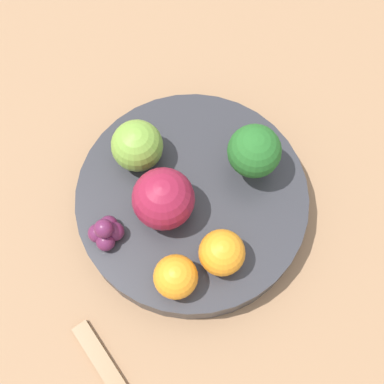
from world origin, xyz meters
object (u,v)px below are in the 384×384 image
(orange_front, at_px, (176,277))
(grape_cluster, at_px, (106,232))
(broccoli, at_px, (254,152))
(apple_red, at_px, (163,199))
(apple_green, at_px, (137,146))
(bowl, at_px, (192,202))
(orange_back, at_px, (222,253))
(spoon, at_px, (100,358))

(orange_front, height_order, grape_cluster, orange_front)
(broccoli, height_order, apple_red, broccoli)
(broccoli, distance_m, apple_green, 0.11)
(bowl, height_order, broccoli, broccoli)
(apple_red, relative_size, grape_cluster, 1.71)
(broccoli, height_order, orange_back, broccoli)
(apple_green, distance_m, spoon, 0.21)
(broccoli, height_order, orange_front, broccoli)
(apple_red, relative_size, orange_front, 1.45)
(apple_red, bearing_deg, grape_cluster, -151.26)
(broccoli, height_order, spoon, broccoli)
(orange_front, relative_size, grape_cluster, 1.17)
(apple_red, distance_m, orange_front, 0.07)
(bowl, height_order, orange_back, orange_back)
(apple_green, relative_size, grape_cluster, 1.47)
(spoon, bearing_deg, bowl, 62.62)
(bowl, distance_m, orange_front, 0.10)
(bowl, relative_size, spoon, 3.37)
(orange_front, xyz_separation_m, spoon, (-0.07, -0.07, -0.05))
(apple_green, bearing_deg, grape_cluster, -105.75)
(grape_cluster, bearing_deg, bowl, 29.43)
(orange_back, height_order, spoon, orange_back)
(apple_red, distance_m, spoon, 0.16)
(orange_back, height_order, grape_cluster, orange_back)
(broccoli, xyz_separation_m, apple_red, (-0.08, -0.05, -0.01))
(apple_red, height_order, spoon, apple_red)
(bowl, height_order, grape_cluster, grape_cluster)
(bowl, distance_m, grape_cluster, 0.10)
(broccoli, distance_m, orange_back, 0.10)
(apple_red, bearing_deg, spoon, -111.28)
(grape_cluster, bearing_deg, broccoli, 29.40)
(orange_front, relative_size, spoon, 0.59)
(broccoli, bearing_deg, orange_back, -106.14)
(orange_front, height_order, orange_back, orange_back)
(bowl, distance_m, apple_green, 0.08)
(broccoli, xyz_separation_m, spoon, (-0.14, -0.19, -0.07))
(apple_red, bearing_deg, bowl, 30.82)
(bowl, xyz_separation_m, spoon, (-0.08, -0.16, -0.01))
(apple_green, bearing_deg, orange_front, -70.64)
(bowl, distance_m, orange_back, 0.08)
(grape_cluster, bearing_deg, spoon, -90.74)
(orange_front, distance_m, spoon, 0.11)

